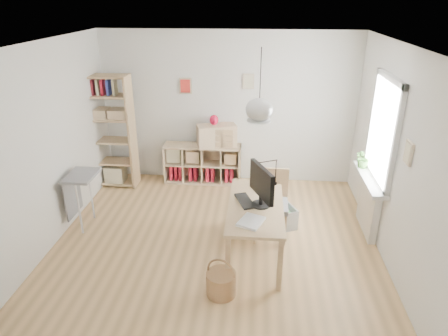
# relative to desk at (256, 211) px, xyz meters

# --- Properties ---
(ground) EXTENTS (4.50, 4.50, 0.00)m
(ground) POSITION_rel_desk_xyz_m (-0.55, 0.15, -0.66)
(ground) COLOR tan
(ground) RESTS_ON ground
(room_shell) EXTENTS (4.50, 4.50, 4.50)m
(room_shell) POSITION_rel_desk_xyz_m (-0.00, 0.00, 1.34)
(room_shell) COLOR white
(room_shell) RESTS_ON ground
(window_unit) EXTENTS (0.07, 1.16, 1.46)m
(window_unit) POSITION_rel_desk_xyz_m (1.68, 0.75, 0.89)
(window_unit) COLOR white
(window_unit) RESTS_ON ground
(radiator) EXTENTS (0.10, 0.80, 0.80)m
(radiator) POSITION_rel_desk_xyz_m (1.64, 0.75, -0.26)
(radiator) COLOR white
(radiator) RESTS_ON ground
(windowsill) EXTENTS (0.22, 1.20, 0.06)m
(windowsill) POSITION_rel_desk_xyz_m (1.59, 0.75, 0.17)
(windowsill) COLOR white
(windowsill) RESTS_ON radiator
(desk) EXTENTS (0.70, 1.50, 0.75)m
(desk) POSITION_rel_desk_xyz_m (0.00, 0.00, 0.00)
(desk) COLOR tan
(desk) RESTS_ON ground
(cube_shelf) EXTENTS (1.40, 0.38, 0.72)m
(cube_shelf) POSITION_rel_desk_xyz_m (-1.02, 2.23, -0.36)
(cube_shelf) COLOR #D9B68F
(cube_shelf) RESTS_ON ground
(tall_bookshelf) EXTENTS (0.80, 0.38, 2.00)m
(tall_bookshelf) POSITION_rel_desk_xyz_m (-2.59, 1.95, 0.43)
(tall_bookshelf) COLOR tan
(tall_bookshelf) RESTS_ON ground
(side_table) EXTENTS (0.40, 0.55, 0.85)m
(side_table) POSITION_rel_desk_xyz_m (-2.59, 0.50, 0.01)
(side_table) COLOR #9B9B9E
(side_table) RESTS_ON ground
(chair) EXTENTS (0.49, 0.49, 0.98)m
(chair) POSITION_rel_desk_xyz_m (0.21, 0.51, -0.10)
(chair) COLOR #9B9B9E
(chair) RESTS_ON ground
(wicker_basket) EXTENTS (0.35, 0.35, 0.48)m
(wicker_basket) POSITION_rel_desk_xyz_m (-0.37, -0.83, -0.50)
(wicker_basket) COLOR #9B7446
(wicker_basket) RESTS_ON ground
(storage_chest) EXTENTS (0.84, 0.88, 0.65)m
(storage_chest) POSITION_rel_desk_xyz_m (0.25, 0.76, -0.45)
(storage_chest) COLOR beige
(storage_chest) RESTS_ON ground
(monitor) EXTENTS (0.30, 0.58, 0.53)m
(monitor) POSITION_rel_desk_xyz_m (0.06, -0.01, 0.39)
(monitor) COLOR black
(monitor) RESTS_ON desk
(keyboard) EXTENTS (0.30, 0.46, 0.02)m
(keyboard) POSITION_rel_desk_xyz_m (-0.14, 0.07, 0.10)
(keyboard) COLOR black
(keyboard) RESTS_ON desk
(task_lamp) EXTENTS (0.36, 0.13, 0.38)m
(task_lamp) POSITION_rel_desk_xyz_m (0.09, 0.57, 0.36)
(task_lamp) COLOR black
(task_lamp) RESTS_ON desk
(yarn_ball) EXTENTS (0.13, 0.13, 0.13)m
(yarn_ball) POSITION_rel_desk_xyz_m (0.16, 0.46, 0.16)
(yarn_ball) COLOR #460918
(yarn_ball) RESTS_ON desk
(paper_tray) EXTENTS (0.36, 0.39, 0.03)m
(paper_tray) POSITION_rel_desk_xyz_m (-0.05, -0.45, 0.11)
(paper_tray) COLOR white
(paper_tray) RESTS_ON desk
(drawer_chest) EXTENTS (0.74, 0.51, 0.39)m
(drawer_chest) POSITION_rel_desk_xyz_m (-0.74, 2.19, 0.26)
(drawer_chest) COLOR #D9B68F
(drawer_chest) RESTS_ON cube_shelf
(red_vase) EXTENTS (0.15, 0.15, 0.18)m
(red_vase) POSITION_rel_desk_xyz_m (-0.78, 2.19, 0.54)
(red_vase) COLOR #A90E29
(red_vase) RESTS_ON drawer_chest
(potted_plant) EXTENTS (0.31, 0.29, 0.29)m
(potted_plant) POSITION_rel_desk_xyz_m (1.57, 1.10, 0.35)
(potted_plant) COLOR #346224
(potted_plant) RESTS_ON windowsill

